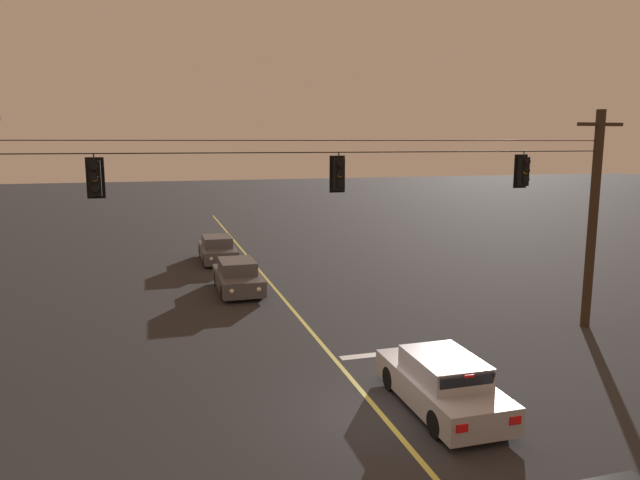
{
  "coord_description": "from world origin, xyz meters",
  "views": [
    {
      "loc": [
        -5.12,
        -12.34,
        6.57
      ],
      "look_at": [
        0.0,
        5.47,
        3.45
      ],
      "focal_mm": 32.7,
      "sensor_mm": 36.0,
      "label": 1
    }
  ],
  "objects": [
    {
      "name": "ground_plane",
      "position": [
        0.0,
        0.0,
        0.0
      ],
      "size": [
        180.0,
        180.0,
        0.0
      ],
      "primitive_type": "plane",
      "color": "#28282B"
    },
    {
      "name": "lane_centre_stripe",
      "position": [
        0.0,
        10.47,
        0.0
      ],
      "size": [
        0.14,
        60.0,
        0.01
      ],
      "primitive_type": "cube",
      "color": "#D1C64C",
      "rests_on": "ground"
    },
    {
      "name": "stop_bar_paint",
      "position": [
        1.9,
        3.87,
        0.0
      ],
      "size": [
        3.4,
        0.36,
        0.01
      ],
      "primitive_type": "cube",
      "color": "silver",
      "rests_on": "ground"
    },
    {
      "name": "signal_span_assembly",
      "position": [
        0.0,
        4.47,
        3.99
      ],
      "size": [
        21.15,
        0.32,
        7.67
      ],
      "color": "#38281C",
      "rests_on": "ground"
    },
    {
      "name": "traffic_light_leftmost",
      "position": [
        -6.61,
        4.46,
        5.61
      ],
      "size": [
        0.48,
        0.41,
        1.22
      ],
      "color": "black"
    },
    {
      "name": "traffic_light_left_inner",
      "position": [
        0.3,
        4.46,
        5.61
      ],
      "size": [
        0.48,
        0.41,
        1.22
      ],
      "color": "black"
    },
    {
      "name": "traffic_light_centre",
      "position": [
        6.73,
        4.46,
        5.61
      ],
      "size": [
        0.48,
        0.41,
        1.22
      ],
      "color": "black"
    },
    {
      "name": "car_waiting_near_lane",
      "position": [
        1.57,
        -0.04,
        0.65
      ],
      "size": [
        1.8,
        4.33,
        1.39
      ],
      "color": "#A5A5AD",
      "rests_on": "ground"
    },
    {
      "name": "car_oncoming_lead",
      "position": [
        -1.66,
        12.97,
        0.65
      ],
      "size": [
        1.8,
        4.42,
        1.39
      ],
      "color": "#4C4C51",
      "rests_on": "ground"
    },
    {
      "name": "car_oncoming_trailing",
      "position": [
        -1.81,
        19.9,
        0.65
      ],
      "size": [
        1.8,
        4.42,
        1.39
      ],
      "color": "#4C4C51",
      "rests_on": "ground"
    }
  ]
}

